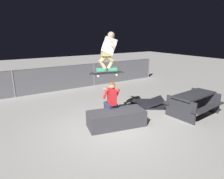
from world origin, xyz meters
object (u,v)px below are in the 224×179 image
at_px(skateboard, 107,73).
at_px(kicker_ramp, 149,105).
at_px(ledge_box_main, 116,118).
at_px(picnic_table_back, 194,101).
at_px(skater_airborne, 108,50).
at_px(person_sitting_on_ledge, 111,99).

height_order(skateboard, kicker_ramp, skateboard).
height_order(ledge_box_main, skateboard, skateboard).
relative_size(ledge_box_main, picnic_table_back, 0.96).
bearing_deg(picnic_table_back, skater_airborne, 161.46).
distance_m(person_sitting_on_ledge, skater_airborne, 1.57).
bearing_deg(skater_airborne, kicker_ramp, 11.59).
xyz_separation_m(skateboard, picnic_table_back, (2.94, -0.99, -1.12)).
bearing_deg(skater_airborne, person_sitting_on_ledge, 33.48).
bearing_deg(ledge_box_main, skateboard, 112.16).
distance_m(kicker_ramp, picnic_table_back, 1.66).
xyz_separation_m(kicker_ramp, picnic_table_back, (0.77, -1.40, 0.43)).
distance_m(skateboard, picnic_table_back, 3.30).
height_order(person_sitting_on_ledge, kicker_ramp, person_sitting_on_ledge).
bearing_deg(person_sitting_on_ledge, skater_airborne, -146.52).
bearing_deg(skateboard, skater_airborne, -17.17).
bearing_deg(person_sitting_on_ledge, ledge_box_main, -97.91).
bearing_deg(kicker_ramp, ledge_box_main, -159.74).
height_order(kicker_ramp, picnic_table_back, picnic_table_back).
bearing_deg(ledge_box_main, person_sitting_on_ledge, 82.09).
xyz_separation_m(skater_airborne, kicker_ramp, (2.12, 0.43, -2.23)).
xyz_separation_m(ledge_box_main, person_sitting_on_ledge, (0.06, 0.41, 0.49)).
xyz_separation_m(ledge_box_main, kicker_ramp, (2.03, 0.75, -0.17)).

